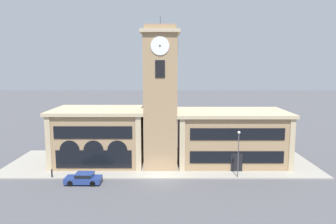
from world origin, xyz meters
TOP-DOWN VIEW (x-y plane):
  - ground_plane at (0.00, 0.00)m, footprint 300.00×300.00m
  - sidewalk_kerb at (0.00, 6.74)m, footprint 43.13×13.48m
  - clock_tower at (0.00, 5.01)m, footprint 5.12×5.12m
  - town_hall_left_wing at (-8.76, 7.11)m, footprint 13.19×9.37m
  - town_hall_right_wing at (10.04, 7.11)m, footprint 15.76×9.37m
  - parked_car_near at (-9.02, -1.52)m, footprint 4.28×1.94m
  - street_lamp at (9.71, 0.43)m, footprint 0.36×0.36m
  - bollard at (-13.49, 0.40)m, footprint 0.18×0.18m

SIDE VIEW (x-z plane):
  - ground_plane at x=0.00m, z-range 0.00..0.00m
  - sidewalk_kerb at x=0.00m, z-range 0.00..0.15m
  - bollard at x=-13.49m, z-range 0.14..1.20m
  - parked_car_near at x=-9.02m, z-range 0.04..1.38m
  - town_hall_right_wing at x=10.04m, z-range 0.03..7.61m
  - town_hall_left_wing at x=-8.76m, z-range 0.02..7.92m
  - street_lamp at x=9.71m, z-range 1.06..6.91m
  - clock_tower at x=0.00m, z-range -0.55..19.80m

